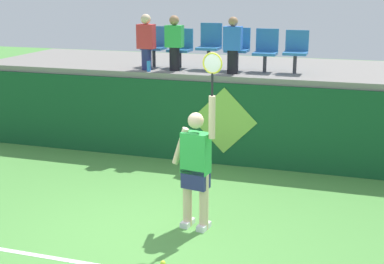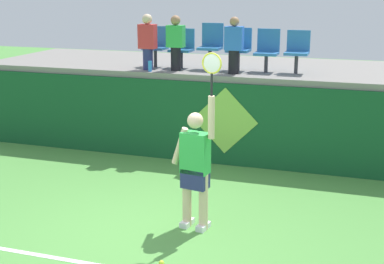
{
  "view_description": "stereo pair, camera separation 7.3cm",
  "coord_description": "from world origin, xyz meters",
  "views": [
    {
      "loc": [
        2.68,
        -6.37,
        3.32
      ],
      "look_at": [
        0.29,
        1.17,
        1.19
      ],
      "focal_mm": 50.77,
      "sensor_mm": 36.0,
      "label": 1
    },
    {
      "loc": [
        2.75,
        -6.35,
        3.32
      ],
      "look_at": [
        0.29,
        1.17,
        1.19
      ],
      "focal_mm": 50.77,
      "sensor_mm": 36.0,
      "label": 2
    }
  ],
  "objects": [
    {
      "name": "water_bottle",
      "position": [
        -1.31,
        3.44,
        1.81
      ],
      "size": [
        0.07,
        0.07,
        0.21
      ],
      "primitive_type": "cylinder",
      "color": "#338CE5",
      "rests_on": "spectator_platform"
    },
    {
      "name": "stadium_chair_3",
      "position": [
        0.31,
        4.12,
        2.17
      ],
      "size": [
        0.44,
        0.42,
        0.83
      ],
      "color": "#38383D",
      "rests_on": "spectator_platform"
    },
    {
      "name": "stadium_chair_0",
      "position": [
        -1.44,
        4.13,
        2.16
      ],
      "size": [
        0.44,
        0.42,
        0.82
      ],
      "color": "#38383D",
      "rests_on": "spectator_platform"
    },
    {
      "name": "stadium_chair_2",
      "position": [
        -0.27,
        4.13,
        2.21
      ],
      "size": [
        0.44,
        0.42,
        0.91
      ],
      "color": "#38383D",
      "rests_on": "spectator_platform"
    },
    {
      "name": "stadium_chair_1",
      "position": [
        -0.88,
        4.12,
        2.14
      ],
      "size": [
        0.44,
        0.42,
        0.79
      ],
      "color": "#38383D",
      "rests_on": "spectator_platform"
    },
    {
      "name": "stadium_chair_5",
      "position": [
        1.44,
        4.12,
        2.15
      ],
      "size": [
        0.44,
        0.42,
        0.81
      ],
      "color": "#38383D",
      "rests_on": "spectator_platform"
    },
    {
      "name": "tennis_player",
      "position": [
        0.59,
        0.42,
        0.94
      ],
      "size": [
        0.75,
        0.32,
        2.5
      ],
      "color": "white",
      "rests_on": "ground_plane"
    },
    {
      "name": "ground_plane",
      "position": [
        0.0,
        0.0,
        0.0
      ],
      "size": [
        40.0,
        40.0,
        0.0
      ],
      "primitive_type": "plane",
      "color": "#519342"
    },
    {
      "name": "stadium_chair_4",
      "position": [
        0.86,
        4.13,
        2.15
      ],
      "size": [
        0.44,
        0.42,
        0.82
      ],
      "color": "#38383D",
      "rests_on": "spectator_platform"
    },
    {
      "name": "spectator_1",
      "position": [
        -0.88,
        3.73,
        2.26
      ],
      "size": [
        0.34,
        0.2,
        1.07
      ],
      "color": "black",
      "rests_on": "spectator_platform"
    },
    {
      "name": "wall_signage_mount",
      "position": [
        0.27,
        3.25,
        0.0
      ],
      "size": [
        1.27,
        0.01,
        1.51
      ],
      "color": "#144C28",
      "rests_on": "ground_plane"
    },
    {
      "name": "spectator_2",
      "position": [
        0.31,
        3.69,
        2.26
      ],
      "size": [
        0.34,
        0.2,
        1.07
      ],
      "color": "black",
      "rests_on": "spectator_platform"
    },
    {
      "name": "spectator_platform",
      "position": [
        0.0,
        4.87,
        1.64
      ],
      "size": [
        10.53,
        3.12,
        0.12
      ],
      "primitive_type": "cube",
      "color": "gray",
      "rests_on": "court_back_wall"
    },
    {
      "name": "tennis_ball",
      "position": [
        0.53,
        -0.75,
        0.03
      ],
      "size": [
        0.07,
        0.07,
        0.07
      ],
      "primitive_type": "sphere",
      "color": "#D1E533",
      "rests_on": "ground_plane"
    },
    {
      "name": "spectator_0",
      "position": [
        -1.44,
        3.65,
        2.27
      ],
      "size": [
        0.34,
        0.2,
        1.09
      ],
      "color": "navy",
      "rests_on": "spectator_platform"
    },
    {
      "name": "court_back_wall",
      "position": [
        0.0,
        3.36,
        0.79
      ],
      "size": [
        10.53,
        0.2,
        1.58
      ],
      "primitive_type": "cube",
      "color": "#144C28",
      "rests_on": "ground_plane"
    }
  ]
}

